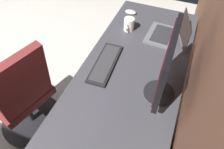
% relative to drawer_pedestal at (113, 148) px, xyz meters
% --- Properties ---
extents(desk, '(2.31, 0.72, 0.73)m').
position_rel_drawer_pedestal_xyz_m(desk, '(-0.17, -0.03, 0.32)').
color(desk, '#38383D').
rests_on(desk, ground).
extents(drawer_pedestal, '(0.40, 0.51, 0.69)m').
position_rel_drawer_pedestal_xyz_m(drawer_pedestal, '(0.00, 0.00, 0.00)').
color(drawer_pedestal, '#38383D').
rests_on(drawer_pedestal, ground).
extents(monitor_primary, '(0.46, 0.20, 0.45)m').
position_rel_drawer_pedestal_xyz_m(monitor_primary, '(-0.31, 0.19, 0.64)').
color(monitor_primary, black).
rests_on(monitor_primary, desk).
extents(laptop_leftmost, '(0.32, 0.35, 0.22)m').
position_rel_drawer_pedestal_xyz_m(laptop_leftmost, '(-0.89, 0.14, 0.43)').
color(laptop_leftmost, '#595B60').
rests_on(laptop_leftmost, desk).
extents(keyboard_main, '(0.43, 0.16, 0.02)m').
position_rel_drawer_pedestal_xyz_m(keyboard_main, '(-0.42, -0.23, 0.39)').
color(keyboard_main, black).
rests_on(keyboard_main, desk).
extents(mouse_main, '(0.06, 0.10, 0.03)m').
position_rel_drawer_pedestal_xyz_m(mouse_main, '(-1.12, -0.27, 0.40)').
color(mouse_main, silver).
rests_on(mouse_main, desk).
extents(coffee_mug, '(0.13, 0.09, 0.11)m').
position_rel_drawer_pedestal_xyz_m(coffee_mug, '(-0.87, -0.21, 0.44)').
color(coffee_mug, silver).
rests_on(coffee_mug, desk).
extents(office_chair, '(0.56, 0.60, 0.97)m').
position_rel_drawer_pedestal_xyz_m(office_chair, '(-0.07, -0.80, 0.11)').
color(office_chair, maroon).
rests_on(office_chair, ground).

